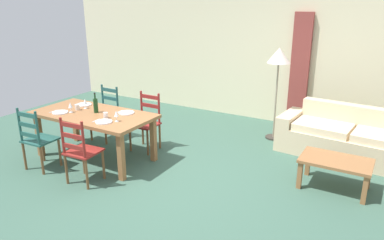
% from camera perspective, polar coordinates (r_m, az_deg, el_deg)
% --- Properties ---
extents(ground_plane, '(9.60, 9.60, 0.02)m').
position_cam_1_polar(ground_plane, '(5.29, -2.68, -9.26)').
color(ground_plane, '#395A4A').
extents(wall_far, '(9.60, 0.16, 2.70)m').
position_cam_1_polar(wall_far, '(7.74, 10.67, 9.98)').
color(wall_far, beige).
rests_on(wall_far, ground_plane).
extents(curtain_panel_left, '(0.35, 0.08, 2.20)m').
position_cam_1_polar(curtain_panel_left, '(7.42, 16.29, 7.23)').
color(curtain_panel_left, brown).
rests_on(curtain_panel_left, ground_plane).
extents(dining_table, '(1.90, 0.96, 0.75)m').
position_cam_1_polar(dining_table, '(5.91, -14.96, 0.23)').
color(dining_table, '#966139').
rests_on(dining_table, ground_plane).
extents(dining_chair_near_left, '(0.44, 0.42, 0.96)m').
position_cam_1_polar(dining_chair_near_left, '(5.86, -22.83, -2.73)').
color(dining_chair_near_left, '#22534B').
rests_on(dining_chair_near_left, ground_plane).
extents(dining_chair_near_right, '(0.45, 0.43, 0.96)m').
position_cam_1_polar(dining_chair_near_right, '(5.21, -16.85, -4.60)').
color(dining_chair_near_right, maroon).
rests_on(dining_chair_near_right, ground_plane).
extents(dining_chair_far_left, '(0.43, 0.42, 0.96)m').
position_cam_1_polar(dining_chair_far_left, '(6.76, -13.13, 1.01)').
color(dining_chair_far_left, '#245350').
rests_on(dining_chair_far_left, ground_plane).
extents(dining_chair_far_right, '(0.42, 0.40, 0.96)m').
position_cam_1_polar(dining_chair_far_right, '(6.18, -7.06, -0.28)').
color(dining_chair_far_right, maroon).
rests_on(dining_chair_far_right, ground_plane).
extents(dinner_plate_near_left, '(0.24, 0.24, 0.02)m').
position_cam_1_polar(dinner_plate_near_left, '(6.05, -19.73, 1.11)').
color(dinner_plate_near_left, white).
rests_on(dinner_plate_near_left, dining_table).
extents(fork_near_left, '(0.03, 0.17, 0.01)m').
position_cam_1_polar(fork_near_left, '(6.16, -20.63, 1.26)').
color(fork_near_left, silver).
rests_on(fork_near_left, dining_table).
extents(dinner_plate_near_right, '(0.24, 0.24, 0.02)m').
position_cam_1_polar(dinner_plate_near_right, '(5.41, -13.49, -0.27)').
color(dinner_plate_near_right, white).
rests_on(dinner_plate_near_right, dining_table).
extents(fork_near_right, '(0.03, 0.17, 0.01)m').
position_cam_1_polar(fork_near_right, '(5.52, -14.62, -0.08)').
color(fork_near_right, silver).
rests_on(fork_near_right, dining_table).
extents(dinner_plate_far_left, '(0.24, 0.24, 0.02)m').
position_cam_1_polar(dinner_plate_far_left, '(6.36, -16.35, 2.29)').
color(dinner_plate_far_left, white).
rests_on(dinner_plate_far_left, dining_table).
extents(fork_far_left, '(0.03, 0.17, 0.01)m').
position_cam_1_polar(fork_far_left, '(6.47, -17.27, 2.41)').
color(fork_far_left, silver).
rests_on(fork_far_left, dining_table).
extents(dinner_plate_far_right, '(0.24, 0.24, 0.02)m').
position_cam_1_polar(dinner_plate_far_right, '(5.76, -10.11, 1.11)').
color(dinner_plate_far_right, white).
rests_on(dinner_plate_far_right, dining_table).
extents(fork_far_right, '(0.03, 0.17, 0.01)m').
position_cam_1_polar(fork_far_right, '(5.86, -11.23, 1.27)').
color(fork_far_right, silver).
rests_on(fork_far_right, dining_table).
extents(wine_bottle, '(0.07, 0.07, 0.32)m').
position_cam_1_polar(wine_bottle, '(5.88, -14.68, 2.23)').
color(wine_bottle, '#143819').
rests_on(wine_bottle, dining_table).
extents(wine_glass_near_left, '(0.06, 0.06, 0.16)m').
position_cam_1_polar(wine_glass_near_left, '(6.00, -18.30, 2.15)').
color(wine_glass_near_left, white).
rests_on(wine_glass_near_left, dining_table).
extents(wine_glass_near_right, '(0.06, 0.06, 0.16)m').
position_cam_1_polar(wine_glass_near_right, '(5.38, -11.64, 0.90)').
color(wine_glass_near_right, white).
rests_on(wine_glass_near_right, dining_table).
extents(wine_glass_far_left, '(0.06, 0.06, 0.16)m').
position_cam_1_polar(wine_glass_far_left, '(6.14, -16.22, 2.72)').
color(wine_glass_far_left, white).
rests_on(wine_glass_far_left, dining_table).
extents(coffee_cup_primary, '(0.07, 0.07, 0.09)m').
position_cam_1_polar(coffee_cup_primary, '(5.58, -13.22, 0.71)').
color(coffee_cup_primary, beige).
rests_on(coffee_cup_primary, dining_table).
extents(coffee_cup_secondary, '(0.07, 0.07, 0.09)m').
position_cam_1_polar(coffee_cup_secondary, '(6.11, -17.32, 1.88)').
color(coffee_cup_secondary, beige).
rests_on(coffee_cup_secondary, dining_table).
extents(couch, '(2.34, 0.98, 0.80)m').
position_cam_1_polar(couch, '(6.40, 23.64, -2.86)').
color(couch, beige).
rests_on(couch, ground_plane).
extents(coffee_table, '(0.90, 0.56, 0.42)m').
position_cam_1_polar(coffee_table, '(5.26, 21.34, -6.35)').
color(coffee_table, '#966139').
rests_on(coffee_table, ground_plane).
extents(standing_lamp, '(0.40, 0.40, 1.64)m').
position_cam_1_polar(standing_lamp, '(6.55, 13.27, 8.85)').
color(standing_lamp, '#332D28').
rests_on(standing_lamp, ground_plane).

